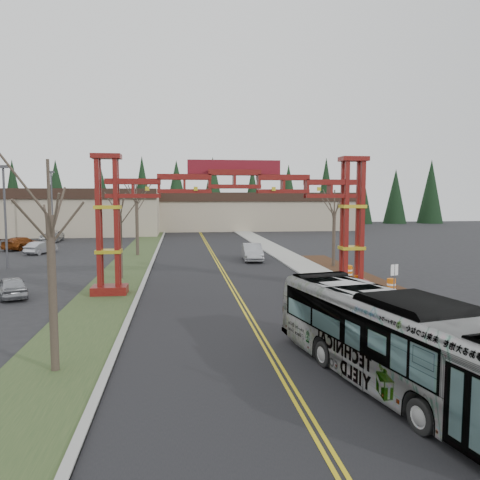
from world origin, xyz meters
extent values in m
plane|color=black|center=(0.00, 0.00, 0.00)|extent=(200.00, 200.00, 0.00)
cube|color=black|center=(0.00, 25.00, 0.01)|extent=(12.00, 110.00, 0.02)
cube|color=gold|center=(-0.12, 25.00, 0.03)|extent=(0.12, 100.00, 0.01)
cube|color=gold|center=(0.12, 25.00, 0.03)|extent=(0.12, 100.00, 0.01)
cube|color=#9B9A96|center=(6.15, 25.00, 0.07)|extent=(0.30, 110.00, 0.15)
cube|color=gray|center=(7.60, 25.00, 0.08)|extent=(2.60, 110.00, 0.14)
cube|color=black|center=(10.20, 10.00, 0.06)|extent=(2.60, 50.00, 0.12)
cube|color=#2D4422|center=(-8.00, 25.00, 0.04)|extent=(4.00, 110.00, 0.08)
cube|color=#9B9A96|center=(-6.15, 25.00, 0.07)|extent=(0.30, 110.00, 0.15)
cube|color=#590B0D|center=(-8.00, 18.00, 0.30)|extent=(2.20, 1.60, 0.60)
cube|color=#590B0D|center=(-8.55, 17.65, 4.60)|extent=(0.28, 0.28, 8.00)
cube|color=#590B0D|center=(-7.45, 17.65, 4.60)|extent=(0.28, 0.28, 8.00)
cube|color=#590B0D|center=(-8.55, 18.35, 4.60)|extent=(0.28, 0.28, 8.00)
cube|color=#590B0D|center=(-7.45, 18.35, 4.60)|extent=(0.28, 0.28, 8.00)
cube|color=gold|center=(-8.00, 18.00, 2.80)|extent=(1.60, 1.10, 0.22)
cube|color=gold|center=(-8.00, 18.00, 5.60)|extent=(1.60, 1.10, 0.22)
cube|color=#590B0D|center=(-8.00, 18.00, 8.75)|extent=(1.80, 1.20, 0.30)
cube|color=#590B0D|center=(8.00, 18.00, 0.30)|extent=(2.20, 1.60, 0.60)
cube|color=#590B0D|center=(7.45, 17.65, 4.60)|extent=(0.28, 0.28, 8.00)
cube|color=#590B0D|center=(8.55, 17.65, 4.60)|extent=(0.28, 0.28, 8.00)
cube|color=#590B0D|center=(7.45, 18.35, 4.60)|extent=(0.28, 0.28, 8.00)
cube|color=#590B0D|center=(8.55, 18.35, 4.60)|extent=(0.28, 0.28, 8.00)
cube|color=gold|center=(8.00, 18.00, 2.80)|extent=(1.60, 1.10, 0.22)
cube|color=gold|center=(8.00, 18.00, 5.60)|extent=(1.60, 1.10, 0.22)
cube|color=#590B0D|center=(8.00, 18.00, 8.75)|extent=(1.80, 1.20, 0.30)
cube|color=#590B0D|center=(0.00, 18.00, 7.50)|extent=(16.00, 0.90, 1.00)
cube|color=#590B0D|center=(0.00, 18.00, 6.60)|extent=(16.00, 0.90, 0.60)
cube|color=maroon|center=(0.00, 18.00, 8.15)|extent=(6.00, 0.25, 0.90)
cube|color=tan|center=(-30.00, 72.00, 3.75)|extent=(46.00, 22.00, 7.50)
cube|color=tan|center=(10.00, 80.00, 3.50)|extent=(38.00, 20.00, 7.00)
cube|color=black|center=(10.00, 69.90, 6.20)|extent=(38.00, 0.40, 1.60)
cone|color=black|center=(-38.00, 92.00, 6.50)|extent=(5.60, 5.60, 13.00)
cylinder|color=#382D26|center=(-38.00, 92.00, 0.80)|extent=(0.80, 0.80, 1.60)
cone|color=black|center=(-29.50, 92.00, 6.50)|extent=(5.60, 5.60, 13.00)
cylinder|color=#382D26|center=(-29.50, 92.00, 0.80)|extent=(0.80, 0.80, 1.60)
cone|color=black|center=(-21.00, 92.00, 6.50)|extent=(5.60, 5.60, 13.00)
cylinder|color=#382D26|center=(-21.00, 92.00, 0.80)|extent=(0.80, 0.80, 1.60)
cone|color=black|center=(-12.50, 92.00, 6.50)|extent=(5.60, 5.60, 13.00)
cylinder|color=#382D26|center=(-12.50, 92.00, 0.80)|extent=(0.80, 0.80, 1.60)
cone|color=black|center=(-4.00, 92.00, 6.50)|extent=(5.60, 5.60, 13.00)
cylinder|color=#382D26|center=(-4.00, 92.00, 0.80)|extent=(0.80, 0.80, 1.60)
cone|color=black|center=(4.50, 92.00, 6.50)|extent=(5.60, 5.60, 13.00)
cylinder|color=#382D26|center=(4.50, 92.00, 0.80)|extent=(0.80, 0.80, 1.60)
cone|color=black|center=(13.00, 92.00, 6.50)|extent=(5.60, 5.60, 13.00)
cylinder|color=#382D26|center=(13.00, 92.00, 0.80)|extent=(0.80, 0.80, 1.60)
cone|color=black|center=(21.50, 92.00, 6.50)|extent=(5.60, 5.60, 13.00)
cylinder|color=#382D26|center=(21.50, 92.00, 0.80)|extent=(0.80, 0.80, 1.60)
cone|color=black|center=(30.00, 92.00, 6.50)|extent=(5.60, 5.60, 13.00)
cylinder|color=#382D26|center=(30.00, 92.00, 0.80)|extent=(0.80, 0.80, 1.60)
cone|color=black|center=(38.50, 92.00, 6.50)|extent=(5.60, 5.60, 13.00)
cylinder|color=#382D26|center=(38.50, 92.00, 0.80)|extent=(0.80, 0.80, 1.60)
cone|color=black|center=(47.00, 92.00, 6.50)|extent=(5.60, 5.60, 13.00)
cylinder|color=#382D26|center=(47.00, 92.00, 0.80)|extent=(0.80, 0.80, 1.60)
cone|color=black|center=(55.50, 92.00, 6.50)|extent=(5.60, 5.60, 13.00)
cylinder|color=#382D26|center=(55.50, 92.00, 0.80)|extent=(0.80, 0.80, 1.60)
imported|color=#B8BBC0|center=(3.28, 2.07, 1.58)|extent=(4.90, 11.63, 3.16)
imported|color=#A5A8AD|center=(3.48, 32.68, 0.84)|extent=(2.05, 5.16, 1.67)
imported|color=#95979C|center=(-13.93, 18.00, 0.67)|extent=(3.09, 4.23, 1.34)
imported|color=maroon|center=(-22.08, 45.62, 0.76)|extent=(3.92, 5.69, 1.53)
imported|color=#9C9CA3|center=(-18.67, 41.16, 0.68)|extent=(2.78, 4.39, 1.36)
imported|color=silver|center=(-21.28, 55.64, 0.76)|extent=(2.78, 5.60, 1.53)
cylinder|color=#382D26|center=(-8.00, 4.72, 2.81)|extent=(0.29, 0.29, 5.62)
cylinder|color=#382D26|center=(-8.00, 4.72, 6.53)|extent=(0.11, 0.11, 2.00)
cylinder|color=#382D26|center=(-8.00, 23.82, 2.43)|extent=(0.30, 0.30, 4.86)
cylinder|color=#382D26|center=(-8.00, 23.82, 5.80)|extent=(0.11, 0.11, 2.07)
cylinder|color=#382D26|center=(-8.00, 38.08, 2.82)|extent=(0.34, 0.34, 5.65)
cylinder|color=#382D26|center=(-8.00, 38.08, 6.70)|extent=(0.13, 0.13, 2.32)
cylinder|color=#382D26|center=(10.00, 27.59, 2.46)|extent=(0.29, 0.29, 4.92)
cylinder|color=#382D26|center=(10.00, 27.59, 5.84)|extent=(0.11, 0.11, 2.02)
cylinder|color=#3F3F44|center=(-18.47, 30.45, 4.36)|extent=(0.19, 0.19, 8.72)
cube|color=#3F3F44|center=(-18.47, 30.45, 8.82)|extent=(0.78, 0.39, 0.24)
cylinder|color=#3F3F44|center=(-20.78, 54.50, 4.75)|extent=(0.21, 0.21, 9.50)
cube|color=#3F3F44|center=(-20.78, 54.50, 9.61)|extent=(0.84, 0.42, 0.26)
cylinder|color=#3F3F44|center=(8.81, 13.27, 1.16)|extent=(0.06, 0.06, 2.33)
cube|color=white|center=(8.81, 13.27, 2.01)|extent=(0.52, 0.21, 0.64)
cylinder|color=#D65F0B|center=(9.84, 15.78, 0.52)|extent=(0.54, 0.54, 1.03)
cylinder|color=white|center=(9.84, 15.78, 0.67)|extent=(0.56, 0.56, 0.12)
cylinder|color=white|center=(9.84, 15.78, 0.36)|extent=(0.56, 0.56, 0.12)
cylinder|color=#D65F0B|center=(8.55, 18.18, 0.45)|extent=(0.46, 0.46, 0.89)
cylinder|color=white|center=(8.55, 18.18, 0.58)|extent=(0.48, 0.48, 0.11)
cylinder|color=white|center=(8.55, 18.18, 0.31)|extent=(0.48, 0.48, 0.11)
cylinder|color=#D65F0B|center=(9.18, 21.60, 0.53)|extent=(0.55, 0.55, 1.05)
cylinder|color=white|center=(9.18, 21.60, 0.68)|extent=(0.57, 0.57, 0.13)
cylinder|color=white|center=(9.18, 21.60, 0.37)|extent=(0.57, 0.57, 0.13)
camera|label=1|loc=(-3.53, -12.19, 6.25)|focal=35.00mm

